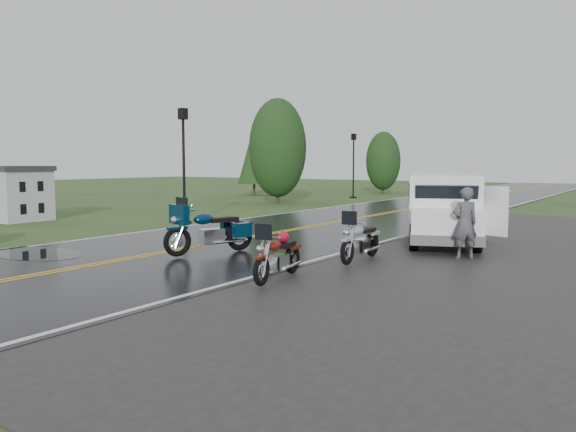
{
  "coord_description": "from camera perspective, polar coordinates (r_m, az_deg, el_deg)",
  "views": [
    {
      "loc": [
        10.6,
        -9.49,
        2.31
      ],
      "look_at": [
        2.8,
        2.0,
        1.0
      ],
      "focal_mm": 35.0,
      "sensor_mm": 36.0,
      "label": 1
    }
  ],
  "objects": [
    {
      "name": "ground",
      "position": [
        14.41,
        -13.84,
        -3.99
      ],
      "size": [
        120.0,
        120.0,
        0.0
      ],
      "primitive_type": "plane",
      "color": "#2D471E",
      "rests_on": "ground"
    },
    {
      "name": "person_at_van",
      "position": [
        14.0,
        17.52,
        -0.82
      ],
      "size": [
        0.74,
        0.73,
        1.71
      ],
      "primitive_type": "imported",
      "rotation": [
        0.0,
        0.0,
        3.89
      ],
      "color": "#4C4B50",
      "rests_on": "ground"
    },
    {
      "name": "house_left",
      "position": [
        24.97,
        -25.98,
        7.13
      ],
      "size": [
        8.6,
        8.6,
        6.6
      ],
      "primitive_type": null,
      "color": "#A8AAAD",
      "rests_on": "ground"
    },
    {
      "name": "road",
      "position": [
        22.3,
        5.61,
        -0.53
      ],
      "size": [
        8.0,
        100.0,
        0.04
      ],
      "primitive_type": "cube",
      "color": "black",
      "rests_on": "ground"
    },
    {
      "name": "van_white",
      "position": [
        14.98,
        12.75,
        0.29
      ],
      "size": [
        3.73,
        5.51,
        2.03
      ],
      "primitive_type": null,
      "rotation": [
        0.0,
        0.0,
        0.39
      ],
      "color": "white",
      "rests_on": "ground"
    },
    {
      "name": "motorcycle_silver",
      "position": [
        12.46,
        6.05,
        -2.57
      ],
      "size": [
        0.85,
        2.04,
        1.18
      ],
      "primitive_type": null,
      "rotation": [
        0.0,
        0.0,
        0.06
      ],
      "color": "#9C9DA3",
      "rests_on": "ground"
    },
    {
      "name": "pine_left_far",
      "position": [
        40.32,
        -3.48,
        5.55
      ],
      "size": [
        2.33,
        2.33,
        4.85
      ],
      "primitive_type": null,
      "color": "#1E3D19",
      "rests_on": "ground"
    },
    {
      "name": "motorcycle_teal",
      "position": [
        13.72,
        -11.2,
        -1.36
      ],
      "size": [
        1.6,
        2.6,
        1.44
      ],
      "primitive_type": null,
      "rotation": [
        0.0,
        0.0,
        -0.31
      ],
      "color": "#052339",
      "rests_on": "ground"
    },
    {
      "name": "lamp_post_far_left",
      "position": [
        37.28,
        6.67,
        5.1
      ],
      "size": [
        0.37,
        0.37,
        4.28
      ],
      "primitive_type": null,
      "color": "black",
      "rests_on": "ground"
    },
    {
      "name": "motorcycle_red",
      "position": [
        10.31,
        -2.72,
        -4.38
      ],
      "size": [
        1.0,
        1.99,
        1.12
      ],
      "primitive_type": null,
      "rotation": [
        0.0,
        0.0,
        0.17
      ],
      "color": "#63150B",
      "rests_on": "ground"
    },
    {
      "name": "lamp_post_near_left",
      "position": [
        21.67,
        -10.54,
        5.03
      ],
      "size": [
        0.38,
        0.38,
        4.42
      ],
      "primitive_type": null,
      "color": "black",
      "rests_on": "ground"
    },
    {
      "name": "tree_left_far",
      "position": [
        43.03,
        9.63,
        4.91
      ],
      "size": [
        2.6,
        2.6,
        4.0
      ],
      "primitive_type": null,
      "color": "#1E3D19",
      "rests_on": "ground"
    },
    {
      "name": "tree_left_mid",
      "position": [
        32.19,
        -1.05,
        5.84
      ],
      "size": [
        3.28,
        3.28,
        5.12
      ],
      "primitive_type": null,
      "color": "#1E3D19",
      "rests_on": "ground"
    }
  ]
}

